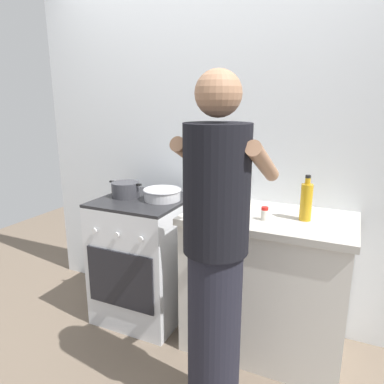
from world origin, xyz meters
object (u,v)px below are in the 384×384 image
at_px(mixing_bowl, 162,194).
at_px(person, 216,258).
at_px(utensil_crock, 241,192).
at_px(spice_bottle, 265,214).
at_px(stove_range, 144,258).
at_px(oil_bottle, 306,201).
at_px(pot, 126,189).

relative_size(mixing_bowl, person, 0.16).
height_order(utensil_crock, spice_bottle, utensil_crock).
distance_m(stove_range, oil_bottle, 1.24).
height_order(stove_range, utensil_crock, utensil_crock).
xyz_separation_m(pot, mixing_bowl, (0.28, 0.04, -0.01)).
distance_m(utensil_crock, oil_bottle, 0.46).
bearing_deg(pot, spice_bottle, -5.32).
height_order(mixing_bowl, spice_bottle, same).
relative_size(stove_range, person, 0.53).
bearing_deg(oil_bottle, person, -116.92).
distance_m(mixing_bowl, utensil_crock, 0.54).
distance_m(pot, mixing_bowl, 0.28).
bearing_deg(stove_range, person, -37.77).
bearing_deg(pot, utensil_crock, 10.59).
height_order(pot, spice_bottle, pot).
bearing_deg(spice_bottle, stove_range, 174.14).
distance_m(pot, oil_bottle, 1.25).
height_order(mixing_bowl, oil_bottle, oil_bottle).
xyz_separation_m(stove_range, pot, (-0.14, 0.00, 0.50)).
xyz_separation_m(stove_range, utensil_crock, (0.67, 0.16, 0.54)).
bearing_deg(mixing_bowl, pot, -172.31).
xyz_separation_m(spice_bottle, person, (-0.10, -0.52, -0.08)).
relative_size(spice_bottle, oil_bottle, 0.30).
bearing_deg(pot, oil_bottle, -0.00).
relative_size(mixing_bowl, utensil_crock, 0.86).
bearing_deg(pot, stove_range, -1.83).
height_order(stove_range, spice_bottle, spice_bottle).
bearing_deg(utensil_crock, spice_bottle, -47.95).
xyz_separation_m(utensil_crock, oil_bottle, (0.44, -0.15, 0.02)).
bearing_deg(spice_bottle, oil_bottle, 24.23).
relative_size(pot, mixing_bowl, 0.99).
bearing_deg(pot, person, -33.55).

